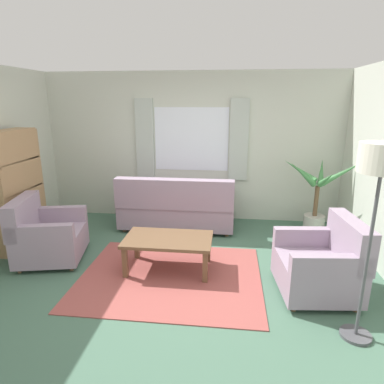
# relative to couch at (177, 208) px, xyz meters

# --- Properties ---
(ground_plane) EXTENTS (6.24, 6.24, 0.00)m
(ground_plane) POSITION_rel_couch_xyz_m (0.18, -1.60, -0.37)
(ground_plane) COLOR #476B56
(wall_back) EXTENTS (5.32, 0.12, 2.60)m
(wall_back) POSITION_rel_couch_xyz_m (0.18, 0.66, 0.93)
(wall_back) COLOR beige
(wall_back) RESTS_ON ground_plane
(window_with_curtains) EXTENTS (1.98, 0.07, 1.40)m
(window_with_curtains) POSITION_rel_couch_xyz_m (0.18, 0.57, 1.08)
(window_with_curtains) COLOR white
(area_rug) EXTENTS (2.21, 1.78, 0.01)m
(area_rug) POSITION_rel_couch_xyz_m (0.18, -1.60, -0.36)
(area_rug) COLOR #9E4C47
(area_rug) RESTS_ON ground_plane
(couch) EXTENTS (1.90, 0.82, 0.92)m
(couch) POSITION_rel_couch_xyz_m (0.00, 0.00, 0.00)
(couch) COLOR #998499
(couch) RESTS_ON ground_plane
(armchair_left) EXTENTS (0.98, 0.99, 0.88)m
(armchair_left) POSITION_rel_couch_xyz_m (-1.57, -1.34, -0.01)
(armchair_left) COLOR #998499
(armchair_left) RESTS_ON ground_plane
(armchair_right) EXTENTS (0.90, 0.92, 0.88)m
(armchair_right) POSITION_rel_couch_xyz_m (1.92, -1.75, -0.01)
(armchair_right) COLOR #998499
(armchair_right) RESTS_ON ground_plane
(coffee_table) EXTENTS (1.10, 0.64, 0.44)m
(coffee_table) POSITION_rel_couch_xyz_m (0.12, -1.42, 0.01)
(coffee_table) COLOR brown
(coffee_table) RESTS_ON ground_plane
(potted_plant) EXTENTS (1.20, 0.99, 1.27)m
(potted_plant) POSITION_rel_couch_xyz_m (2.27, 0.08, 0.19)
(potted_plant) COLOR #B7B2A8
(potted_plant) RESTS_ON ground_plane
(bookshelf) EXTENTS (0.30, 0.94, 1.72)m
(bookshelf) POSITION_rel_couch_xyz_m (-2.17, -0.93, 0.40)
(bookshelf) COLOR #A87F56
(bookshelf) RESTS_ON ground_plane
(standing_lamp) EXTENTS (0.38, 0.38, 1.79)m
(standing_lamp) POSITION_rel_couch_xyz_m (2.07, -2.46, 1.17)
(standing_lamp) COLOR #4C4C51
(standing_lamp) RESTS_ON ground_plane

